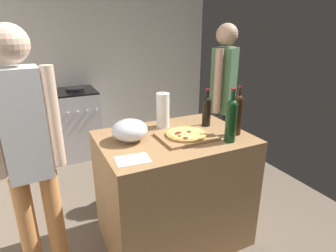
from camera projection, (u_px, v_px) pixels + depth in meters
ground_plane at (122, 193)px, 3.05m from camera, size 3.85×3.71×0.02m
kitchen_wall_rear at (83, 56)px, 3.96m from camera, size 3.85×0.10×2.60m
counter at (173, 189)px, 2.28m from camera, size 1.11×0.79×0.92m
cutting_board at (186, 137)px, 2.09m from camera, size 0.40×0.32×0.02m
pizza at (186, 134)px, 2.09m from camera, size 0.30×0.30×0.03m
mixing_bowl at (130, 130)px, 2.02m from camera, size 0.26×0.26×0.16m
paper_towel_roll at (163, 110)px, 2.27m from camera, size 0.10×0.10×0.29m
wine_bottle_green at (238, 113)px, 2.11m from camera, size 0.07×0.07×0.37m
wine_bottle_clear at (231, 119)px, 1.98m from camera, size 0.08×0.08×0.39m
wine_bottle_amber at (207, 110)px, 2.31m from camera, size 0.07×0.07×0.31m
recipe_sheet at (133, 160)px, 1.76m from camera, size 0.22×0.17×0.00m
stove at (76, 123)px, 3.81m from camera, size 0.58×0.60×0.94m
person_in_stripes at (29, 153)px, 1.64m from camera, size 0.40×0.21×1.72m
person_in_red at (223, 98)px, 2.87m from camera, size 0.34×0.28×1.73m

